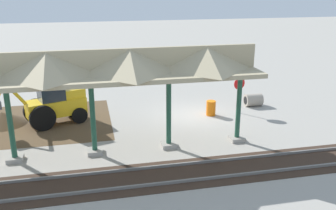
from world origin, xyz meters
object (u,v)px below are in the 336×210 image
(stop_sign, at_px, (239,87))
(backhoe, at_px, (53,102))
(concrete_pipe, at_px, (253,100))
(traffic_barrel, at_px, (211,108))

(stop_sign, distance_m, backhoe, 10.92)
(stop_sign, height_order, concrete_pipe, stop_sign)
(stop_sign, relative_size, traffic_barrel, 2.49)
(stop_sign, height_order, traffic_barrel, stop_sign)
(backhoe, height_order, traffic_barrel, backhoe)
(stop_sign, xyz_separation_m, traffic_barrel, (1.78, 0.09, -1.16))
(backhoe, relative_size, concrete_pipe, 4.63)
(backhoe, height_order, concrete_pipe, backhoe)
(stop_sign, distance_m, concrete_pipe, 2.18)
(stop_sign, bearing_deg, traffic_barrel, 2.91)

